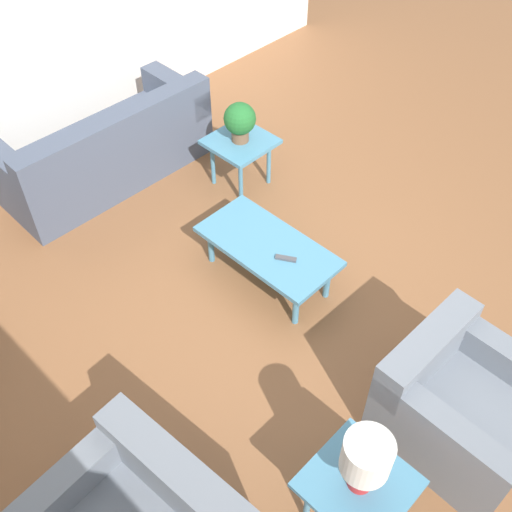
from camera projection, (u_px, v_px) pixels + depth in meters
ground_plane at (297, 290)px, 4.80m from camera, size 14.00×14.00×0.00m
wall_right at (45, 8)px, 5.30m from camera, size 0.12×7.20×2.70m
sofa at (108, 151)px, 5.58m from camera, size 0.86×1.99×0.81m
armchair at (459, 405)px, 3.76m from camera, size 0.93×0.87×0.74m
coffee_table at (268, 248)px, 4.66m from camera, size 1.12×0.55×0.38m
side_table_plant at (240, 147)px, 5.44m from camera, size 0.55×0.55×0.49m
side_table_lamp at (357, 488)px, 3.28m from camera, size 0.55×0.55×0.49m
potted_plant at (240, 120)px, 5.24m from camera, size 0.29×0.29×0.37m
table_lamp at (366, 460)px, 3.02m from camera, size 0.26×0.26×0.44m
remote_control at (286, 258)px, 4.51m from camera, size 0.16×0.12×0.02m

